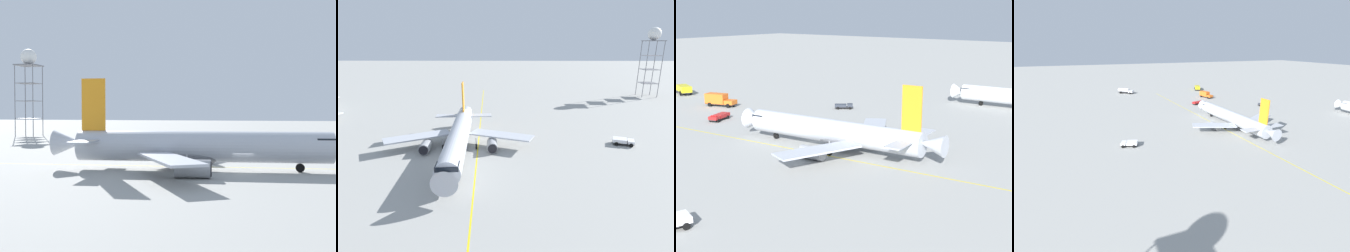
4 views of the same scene
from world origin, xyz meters
The scene contains 5 objects.
ground_plane centered at (0.00, 0.00, 0.00)m, with size 600.00×600.00×0.00m, color #9E9E99.
airliner_main centered at (5.88, -1.06, 2.93)m, with size 38.93×31.00×12.00m.
pushback_tug_truck centered at (10.29, -35.58, 0.80)m, with size 3.80×4.87×1.30m.
radar_tower centered at (67.56, -67.26, 22.06)m, with size 6.78×6.78×26.79m.
taxiway_centreline centered at (10.55, -4.41, 0.00)m, with size 140.62×10.71×0.01m.
Camera 2 is at (-46.20, -11.19, 21.01)m, focal length 29.69 mm.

